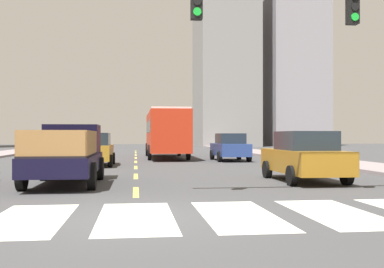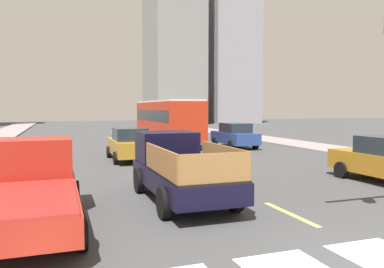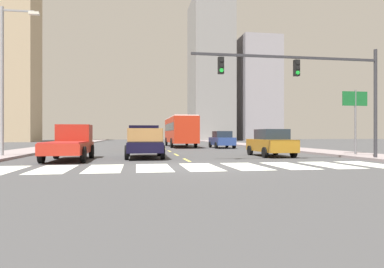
# 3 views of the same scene
# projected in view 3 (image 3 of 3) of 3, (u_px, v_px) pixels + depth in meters

# --- Properties ---
(ground_plane) EXTENTS (160.00, 160.00, 0.00)m
(ground_plane) POSITION_uv_depth(u_px,v_px,m) (200.00, 167.00, 14.66)
(ground_plane) COLOR #3F4042
(sidewalk_right) EXTENTS (3.28, 110.00, 0.15)m
(sidewalk_right) POSITION_uv_depth(u_px,v_px,m) (277.00, 148.00, 34.21)
(sidewalk_right) COLOR gray
(sidewalk_right) RESTS_ON ground
(sidewalk_left) EXTENTS (3.28, 110.00, 0.15)m
(sidewalk_left) POSITION_uv_depth(u_px,v_px,m) (41.00, 149.00, 30.64)
(sidewalk_left) COLOR gray
(sidewalk_left) RESTS_ON ground
(crosswalk_stripe_1) EXTENTS (1.43, 3.58, 0.01)m
(crosswalk_stripe_1) POSITION_uv_depth(u_px,v_px,m) (53.00, 169.00, 13.70)
(crosswalk_stripe_1) COLOR silver
(crosswalk_stripe_1) RESTS_ON ground
(crosswalk_stripe_2) EXTENTS (1.43, 3.58, 0.01)m
(crosswalk_stripe_2) POSITION_uv_depth(u_px,v_px,m) (104.00, 168.00, 14.02)
(crosswalk_stripe_2) COLOR silver
(crosswalk_stripe_2) RESTS_ON ground
(crosswalk_stripe_3) EXTENTS (1.43, 3.58, 0.01)m
(crosswalk_stripe_3) POSITION_uv_depth(u_px,v_px,m) (153.00, 168.00, 14.34)
(crosswalk_stripe_3) COLOR silver
(crosswalk_stripe_3) RESTS_ON ground
(crosswalk_stripe_4) EXTENTS (1.43, 3.58, 0.01)m
(crosswalk_stripe_4) POSITION_uv_depth(u_px,v_px,m) (200.00, 167.00, 14.66)
(crosswalk_stripe_4) COLOR silver
(crosswalk_stripe_4) RESTS_ON ground
(crosswalk_stripe_5) EXTENTS (1.43, 3.58, 0.01)m
(crosswalk_stripe_5) POSITION_uv_depth(u_px,v_px,m) (245.00, 166.00, 14.98)
(crosswalk_stripe_5) COLOR silver
(crosswalk_stripe_5) RESTS_ON ground
(crosswalk_stripe_6) EXTENTS (1.43, 3.58, 0.01)m
(crosswalk_stripe_6) POSITION_uv_depth(u_px,v_px,m) (288.00, 166.00, 15.30)
(crosswalk_stripe_6) COLOR silver
(crosswalk_stripe_6) RESTS_ON ground
(crosswalk_stripe_7) EXTENTS (1.43, 3.58, 0.01)m
(crosswalk_stripe_7) POSITION_uv_depth(u_px,v_px,m) (330.00, 165.00, 15.62)
(crosswalk_stripe_7) COLOR silver
(crosswalk_stripe_7) RESTS_ON ground
(crosswalk_stripe_8) EXTENTS (1.43, 3.58, 0.01)m
(crosswalk_stripe_8) POSITION_uv_depth(u_px,v_px,m) (369.00, 164.00, 15.94)
(crosswalk_stripe_8) COLOR silver
(crosswalk_stripe_8) RESTS_ON ground
(lane_dash_0) EXTENTS (0.16, 2.40, 0.01)m
(lane_dash_0) POSITION_uv_depth(u_px,v_px,m) (187.00, 160.00, 18.60)
(lane_dash_0) COLOR #D9CB52
(lane_dash_0) RESTS_ON ground
(lane_dash_1) EXTENTS (0.16, 2.40, 0.01)m
(lane_dash_1) POSITION_uv_depth(u_px,v_px,m) (176.00, 155.00, 23.54)
(lane_dash_1) COLOR #D9CB52
(lane_dash_1) RESTS_ON ground
(lane_dash_2) EXTENTS (0.16, 2.40, 0.01)m
(lane_dash_2) POSITION_uv_depth(u_px,v_px,m) (169.00, 151.00, 28.48)
(lane_dash_2) COLOR #D9CB52
(lane_dash_2) RESTS_ON ground
(lane_dash_3) EXTENTS (0.16, 2.40, 0.01)m
(lane_dash_3) POSITION_uv_depth(u_px,v_px,m) (164.00, 149.00, 33.41)
(lane_dash_3) COLOR #D9CB52
(lane_dash_3) RESTS_ON ground
(lane_dash_4) EXTENTS (0.16, 2.40, 0.01)m
(lane_dash_4) POSITION_uv_depth(u_px,v_px,m) (161.00, 147.00, 38.35)
(lane_dash_4) COLOR #D9CB52
(lane_dash_4) RESTS_ON ground
(lane_dash_5) EXTENTS (0.16, 2.40, 0.01)m
(lane_dash_5) POSITION_uv_depth(u_px,v_px,m) (158.00, 145.00, 43.28)
(lane_dash_5) COLOR #D9CB52
(lane_dash_5) RESTS_ON ground
(lane_dash_6) EXTENTS (0.16, 2.40, 0.01)m
(lane_dash_6) POSITION_uv_depth(u_px,v_px,m) (156.00, 144.00, 48.22)
(lane_dash_6) COLOR #D9CB52
(lane_dash_6) RESTS_ON ground
(lane_dash_7) EXTENTS (0.16, 2.40, 0.01)m
(lane_dash_7) POSITION_uv_depth(u_px,v_px,m) (154.00, 143.00, 53.15)
(lane_dash_7) COLOR #D9CB52
(lane_dash_7) RESTS_ON ground
(pickup_stakebed) EXTENTS (2.18, 5.20, 1.96)m
(pickup_stakebed) POSITION_uv_depth(u_px,v_px,m) (144.00, 142.00, 20.88)
(pickup_stakebed) COLOR black
(pickup_stakebed) RESTS_ON ground
(pickup_dark) EXTENTS (2.18, 5.20, 1.96)m
(pickup_dark) POSITION_uv_depth(u_px,v_px,m) (71.00, 143.00, 18.77)
(pickup_dark) COLOR #A12419
(pickup_dark) RESTS_ON ground
(city_bus) EXTENTS (2.72, 10.80, 3.32)m
(city_bus) POSITION_uv_depth(u_px,v_px,m) (180.00, 129.00, 38.36)
(city_bus) COLOR red
(city_bus) RESTS_ON ground
(sedan_near_right) EXTENTS (2.02, 4.40, 1.72)m
(sedan_near_right) POSITION_uv_depth(u_px,v_px,m) (222.00, 140.00, 34.91)
(sedan_near_right) COLOR navy
(sedan_near_right) RESTS_ON ground
(sedan_near_left) EXTENTS (2.02, 4.40, 1.72)m
(sedan_near_left) POSITION_uv_depth(u_px,v_px,m) (143.00, 141.00, 29.69)
(sedan_near_left) COLOR #A77823
(sedan_near_left) RESTS_ON ground
(sedan_mid) EXTENTS (2.02, 4.40, 1.72)m
(sedan_mid) POSITION_uv_depth(u_px,v_px,m) (271.00, 143.00, 21.81)
(sedan_mid) COLOR #A06B1B
(sedan_mid) RESTS_ON ground
(traffic_signal_gantry) EXTENTS (10.21, 0.27, 6.00)m
(traffic_signal_gantry) POSITION_uv_depth(u_px,v_px,m) (318.00, 80.00, 18.03)
(traffic_signal_gantry) COLOR #2D2D33
(traffic_signal_gantry) RESTS_ON ground
(direction_sign_green) EXTENTS (1.70, 0.12, 4.20)m
(direction_sign_green) POSITION_uv_depth(u_px,v_px,m) (355.00, 108.00, 21.61)
(direction_sign_green) COLOR slate
(direction_sign_green) RESTS_ON ground
(streetlight_left) EXTENTS (2.20, 0.28, 9.00)m
(streetlight_left) POSITION_uv_depth(u_px,v_px,m) (5.00, 74.00, 20.41)
(streetlight_left) COLOR gray
(streetlight_left) RESTS_ON ground
(tower_tall_centre) EXTENTS (9.17, 7.92, 41.05)m
(tower_tall_centre) POSITION_uv_depth(u_px,v_px,m) (11.00, 33.00, 64.41)
(tower_tall_centre) COLOR tan
(tower_tall_centre) RESTS_ON ground
(block_mid_left) EXTENTS (8.84, 8.64, 23.50)m
(block_mid_left) POSITION_uv_depth(u_px,v_px,m) (258.00, 89.00, 78.94)
(block_mid_left) COLOR gray
(block_mid_left) RESTS_ON ground
(block_mid_right) EXTENTS (8.67, 11.88, 31.18)m
(block_mid_right) POSITION_uv_depth(u_px,v_px,m) (210.00, 71.00, 77.04)
(block_mid_right) COLOR gray
(block_mid_right) RESTS_ON ground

